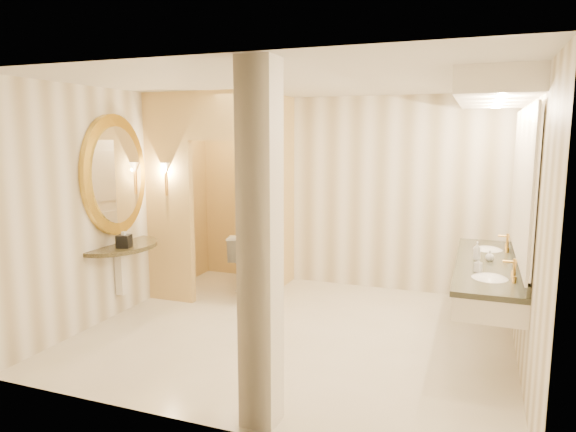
# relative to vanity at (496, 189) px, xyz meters

# --- Properties ---
(floor) EXTENTS (4.50, 4.50, 0.00)m
(floor) POSITION_rel_vanity_xyz_m (-1.98, -0.40, -1.63)
(floor) COLOR white
(floor) RESTS_ON ground
(ceiling) EXTENTS (4.50, 4.50, 0.00)m
(ceiling) POSITION_rel_vanity_xyz_m (-1.98, -0.40, 1.07)
(ceiling) COLOR silver
(ceiling) RESTS_ON wall_back
(wall_back) EXTENTS (4.50, 0.02, 2.70)m
(wall_back) POSITION_rel_vanity_xyz_m (-1.98, 1.60, -0.28)
(wall_back) COLOR white
(wall_back) RESTS_ON floor
(wall_front) EXTENTS (4.50, 0.02, 2.70)m
(wall_front) POSITION_rel_vanity_xyz_m (-1.98, -2.40, -0.28)
(wall_front) COLOR white
(wall_front) RESTS_ON floor
(wall_left) EXTENTS (0.02, 4.00, 2.70)m
(wall_left) POSITION_rel_vanity_xyz_m (-4.23, -0.40, -0.28)
(wall_left) COLOR white
(wall_left) RESTS_ON floor
(wall_right) EXTENTS (0.02, 4.00, 2.70)m
(wall_right) POSITION_rel_vanity_xyz_m (0.27, -0.40, -0.28)
(wall_right) COLOR white
(wall_right) RESTS_ON floor
(toilet_closet) EXTENTS (1.50, 1.55, 2.70)m
(toilet_closet) POSITION_rel_vanity_xyz_m (-3.10, 0.57, -0.24)
(toilet_closet) COLOR #F1C77E
(toilet_closet) RESTS_ON floor
(wall_sconce) EXTENTS (0.14, 0.14, 0.42)m
(wall_sconce) POSITION_rel_vanity_xyz_m (-3.90, 0.03, 0.10)
(wall_sconce) COLOR gold
(wall_sconce) RESTS_ON toilet_closet
(vanity) EXTENTS (0.75, 2.54, 2.09)m
(vanity) POSITION_rel_vanity_xyz_m (0.00, 0.00, 0.00)
(vanity) COLOR white
(vanity) RESTS_ON floor
(console_shelf) EXTENTS (1.09, 1.09, 2.00)m
(console_shelf) POSITION_rel_vanity_xyz_m (-4.19, -0.59, -0.28)
(console_shelf) COLOR black
(console_shelf) RESTS_ON floor
(pillar) EXTENTS (0.26, 0.26, 2.70)m
(pillar) POSITION_rel_vanity_xyz_m (-1.63, -2.20, -0.28)
(pillar) COLOR white
(pillar) RESTS_ON floor
(tissue_box) EXTENTS (0.18, 0.18, 0.15)m
(tissue_box) POSITION_rel_vanity_xyz_m (-3.99, -0.73, -0.68)
(tissue_box) COLOR black
(tissue_box) RESTS_ON console_shelf
(toilet) EXTENTS (0.66, 0.88, 0.79)m
(toilet) POSITION_rel_vanity_xyz_m (-3.26, 1.01, -1.23)
(toilet) COLOR white
(toilet) RESTS_ON floor
(soap_bottle_a) EXTENTS (0.08, 0.08, 0.14)m
(soap_bottle_a) POSITION_rel_vanity_xyz_m (-0.13, -0.45, -0.69)
(soap_bottle_a) COLOR beige
(soap_bottle_a) RESTS_ON vanity
(soap_bottle_b) EXTENTS (0.11, 0.11, 0.11)m
(soap_bottle_b) POSITION_rel_vanity_xyz_m (-0.02, 0.05, -0.70)
(soap_bottle_b) COLOR silver
(soap_bottle_b) RESTS_ON vanity
(soap_bottle_c) EXTENTS (0.08, 0.08, 0.19)m
(soap_bottle_c) POSITION_rel_vanity_xyz_m (-0.15, 0.04, -0.66)
(soap_bottle_c) COLOR #C6B28C
(soap_bottle_c) RESTS_ON vanity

